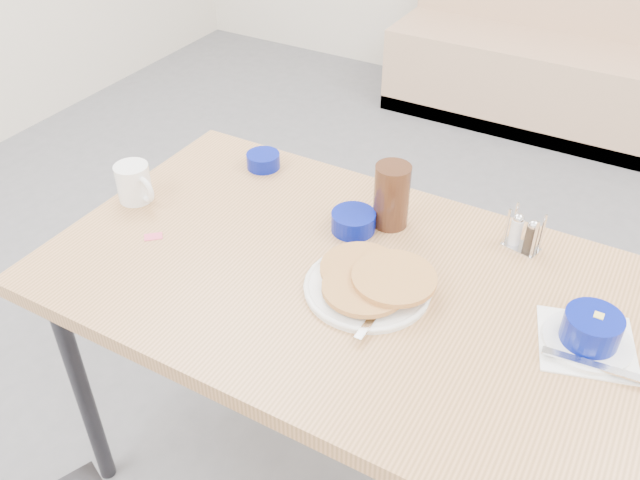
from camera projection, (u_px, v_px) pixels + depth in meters
The scene contains 10 objects.
booth_bench at pixel (579, 62), 3.48m from camera, with size 1.90×0.56×1.22m.
dining_table at pixel (357, 301), 1.52m from camera, with size 1.40×0.80×0.76m.
pancake_plate at pixel (370, 282), 1.45m from camera, with size 0.28×0.29×0.05m.
coffee_mug at pixel (135, 183), 1.71m from camera, with size 0.13×0.09×0.10m.
grits_setting at pixel (590, 333), 1.31m from camera, with size 0.25×0.23×0.08m.
creamer_bowl at pixel (263, 161), 1.85m from camera, with size 0.09×0.09×0.04m.
butter_bowl at pixel (353, 222), 1.62m from camera, with size 0.11×0.11×0.05m.
amber_tumbler at pixel (392, 196), 1.60m from camera, with size 0.09×0.09×0.16m, color #3B2012.
condiment_caddy at pixel (523, 235), 1.55m from camera, with size 0.09×0.07×0.10m.
sugar_wrapper at pixel (153, 237), 1.61m from camera, with size 0.04×0.03×0.00m, color #EC4E72.
Camera 1 is at (0.49, -0.77, 1.73)m, focal length 38.00 mm.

